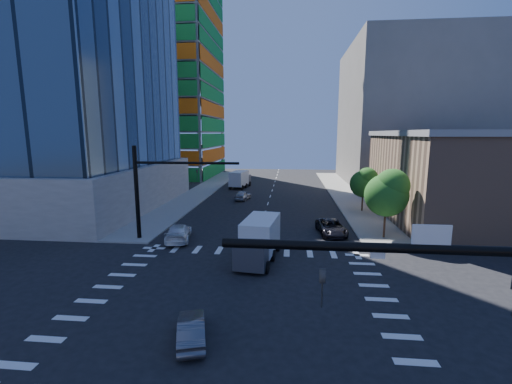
# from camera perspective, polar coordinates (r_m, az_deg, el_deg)

# --- Properties ---
(ground) EXTENTS (160.00, 160.00, 0.00)m
(ground) POSITION_cam_1_polar(r_m,az_deg,el_deg) (22.38, -3.20, -17.59)
(ground) COLOR black
(ground) RESTS_ON ground
(road_markings) EXTENTS (20.00, 20.00, 0.01)m
(road_markings) POSITION_cam_1_polar(r_m,az_deg,el_deg) (22.38, -3.20, -17.58)
(road_markings) COLOR silver
(road_markings) RESTS_ON ground
(sidewalk_ne) EXTENTS (5.00, 60.00, 0.15)m
(sidewalk_ne) POSITION_cam_1_polar(r_m,az_deg,el_deg) (61.22, 14.38, -0.17)
(sidewalk_ne) COLOR gray
(sidewalk_ne) RESTS_ON ground
(sidewalk_nw) EXTENTS (5.00, 60.00, 0.15)m
(sidewalk_nw) POSITION_cam_1_polar(r_m,az_deg,el_deg) (62.49, -8.91, 0.22)
(sidewalk_nw) COLOR gray
(sidewalk_nw) RESTS_ON ground
(construction_building) EXTENTS (25.16, 34.50, 70.60)m
(construction_building) POSITION_cam_1_polar(r_m,az_deg,el_deg) (88.28, -15.51, 18.73)
(construction_building) COLOR gray
(construction_building) RESTS_ON ground
(commercial_building) EXTENTS (20.50, 22.50, 10.60)m
(commercial_building) POSITION_cam_1_polar(r_m,az_deg,el_deg) (47.28, 33.18, 2.12)
(commercial_building) COLOR #9A7459
(commercial_building) RESTS_ON ground
(bg_building_ne) EXTENTS (24.00, 30.00, 28.00)m
(bg_building_ne) POSITION_cam_1_polar(r_m,az_deg,el_deg) (78.45, 23.89, 11.64)
(bg_building_ne) COLOR #66615B
(bg_building_ne) RESTS_ON ground
(signal_mast_nw) EXTENTS (10.20, 0.40, 9.00)m
(signal_mast_nw) POSITION_cam_1_polar(r_m,az_deg,el_deg) (34.13, -17.05, 1.26)
(signal_mast_nw) COLOR black
(signal_mast_nw) RESTS_ON sidewalk_nw
(tree_south) EXTENTS (4.16, 4.16, 6.82)m
(tree_south) POSITION_cam_1_polar(r_m,az_deg,el_deg) (35.30, 21.17, -0.03)
(tree_south) COLOR #382316
(tree_south) RESTS_ON sidewalk_ne
(tree_north) EXTENTS (3.54, 3.52, 5.78)m
(tree_north) POSITION_cam_1_polar(r_m,az_deg,el_deg) (47.00, 17.64, 1.59)
(tree_north) COLOR #382316
(tree_north) RESTS_ON sidewalk_ne
(car_nb_far) EXTENTS (3.12, 5.67, 1.51)m
(car_nb_far) POSITION_cam_1_polar(r_m,az_deg,el_deg) (36.18, 12.45, -5.76)
(car_nb_far) COLOR black
(car_nb_far) RESTS_ON ground
(car_sb_near) EXTENTS (3.23, 5.73, 1.57)m
(car_sb_near) POSITION_cam_1_polar(r_m,az_deg,el_deg) (34.25, -12.77, -6.60)
(car_sb_near) COLOR white
(car_sb_near) RESTS_ON ground
(car_sb_mid) EXTENTS (2.46, 4.54, 1.46)m
(car_sb_mid) POSITION_cam_1_polar(r_m,az_deg,el_deg) (53.50, -2.21, -0.55)
(car_sb_mid) COLOR #A3A4AB
(car_sb_mid) RESTS_ON ground
(car_sb_cross) EXTENTS (2.31, 4.00, 1.25)m
(car_sb_cross) POSITION_cam_1_polar(r_m,az_deg,el_deg) (18.67, -10.73, -21.55)
(car_sb_cross) COLOR #535258
(car_sb_cross) RESTS_ON ground
(box_truck_near) EXTENTS (3.47, 6.60, 3.31)m
(box_truck_near) POSITION_cam_1_polar(r_m,az_deg,el_deg) (28.05, 0.34, -8.56)
(box_truck_near) COLOR black
(box_truck_near) RESTS_ON ground
(box_truck_far) EXTENTS (3.59, 6.47, 3.21)m
(box_truck_far) POSITION_cam_1_polar(r_m,az_deg,el_deg) (65.67, -2.60, 1.97)
(box_truck_far) COLOR black
(box_truck_far) RESTS_ON ground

